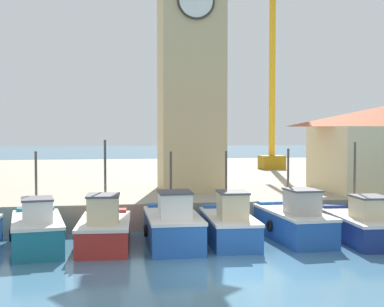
# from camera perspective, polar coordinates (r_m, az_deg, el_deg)

# --- Properties ---
(ground_plane) EXTENTS (300.00, 300.00, 0.00)m
(ground_plane) POSITION_cam_1_polar(r_m,az_deg,el_deg) (17.98, 3.38, -12.52)
(ground_plane) COLOR teal
(quay_wharf) EXTENTS (120.00, 40.00, 1.27)m
(quay_wharf) POSITION_cam_1_polar(r_m,az_deg,el_deg) (44.88, -4.29, -2.71)
(quay_wharf) COLOR #9E937F
(quay_wharf) RESTS_ON ground
(fishing_boat_left_outer) EXTENTS (2.55, 5.01, 3.82)m
(fishing_boat_left_outer) POSITION_cam_1_polar(r_m,az_deg,el_deg) (21.95, -16.21, -7.86)
(fishing_boat_left_outer) COLOR #196B7F
(fishing_boat_left_outer) RESTS_ON ground
(fishing_boat_left_inner) EXTENTS (2.25, 4.72, 4.28)m
(fishing_boat_left_inner) POSITION_cam_1_polar(r_m,az_deg,el_deg) (21.73, -9.32, -7.95)
(fishing_boat_left_inner) COLOR #AD2823
(fishing_boat_left_inner) RESTS_ON ground
(fishing_boat_mid_left) EXTENTS (2.20, 4.84, 3.79)m
(fishing_boat_mid_left) POSITION_cam_1_polar(r_m,az_deg,el_deg) (21.77, -2.08, -7.72)
(fishing_boat_mid_left) COLOR #2356A8
(fishing_boat_mid_left) RESTS_ON ground
(fishing_boat_center) EXTENTS (2.09, 5.07, 3.78)m
(fishing_boat_center) POSITION_cam_1_polar(r_m,az_deg,el_deg) (22.46, 3.96, -7.56)
(fishing_boat_center) COLOR #2356A8
(fishing_boat_center) RESTS_ON ground
(fishing_boat_mid_right) EXTENTS (2.16, 5.15, 3.87)m
(fishing_boat_mid_right) POSITION_cam_1_polar(r_m,az_deg,el_deg) (23.35, 10.83, -7.13)
(fishing_boat_mid_right) COLOR #2356A8
(fishing_boat_mid_right) RESTS_ON ground
(fishing_boat_right_inner) EXTENTS (2.31, 5.33, 4.16)m
(fishing_boat_right_inner) POSITION_cam_1_polar(r_m,az_deg,el_deg) (23.82, 17.58, -7.23)
(fishing_boat_right_inner) COLOR navy
(fishing_boat_right_inner) RESTS_ON ground
(clock_tower) EXTENTS (3.99, 3.99, 16.95)m
(clock_tower) POSITION_cam_1_polar(r_m,az_deg,el_deg) (30.86, -0.15, 11.18)
(clock_tower) COLOR tan
(clock_tower) RESTS_ON quay_wharf
(port_crane_far) EXTENTS (2.00, 8.57, 21.78)m
(port_crane_far) POSITION_cam_1_polar(r_m,az_deg,el_deg) (48.10, 8.50, 8.27)
(port_crane_far) COLOR #976E11
(port_crane_far) RESTS_ON quay_wharf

